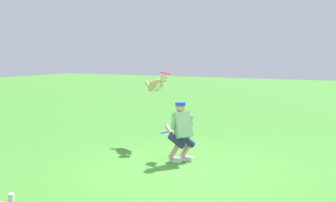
# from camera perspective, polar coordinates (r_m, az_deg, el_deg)

# --- Properties ---
(ground_plane) EXTENTS (60.00, 60.00, 0.00)m
(ground_plane) POSITION_cam_1_polar(r_m,az_deg,el_deg) (7.72, 2.01, -10.28)
(ground_plane) COLOR #458C32
(person) EXTENTS (0.71, 0.60, 1.29)m
(person) POSITION_cam_1_polar(r_m,az_deg,el_deg) (8.07, 2.08, -4.43)
(person) COLOR silver
(person) RESTS_ON ground_plane
(dog) EXTENTS (0.97, 0.60, 0.54)m
(dog) POSITION_cam_1_polar(r_m,az_deg,el_deg) (9.66, -1.83, 2.46)
(dog) COLOR tan
(frisbee_flying) EXTENTS (0.35, 0.35, 0.08)m
(frisbee_flying) POSITION_cam_1_polar(r_m,az_deg,el_deg) (9.43, -0.44, 4.30)
(frisbee_flying) COLOR red
(frisbee_held) EXTENTS (0.27, 0.27, 0.09)m
(frisbee_held) POSITION_cam_1_polar(r_m,az_deg,el_deg) (8.25, -0.35, -4.77)
(frisbee_held) COLOR #1E82F1
(frisbee_held) RESTS_ON person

